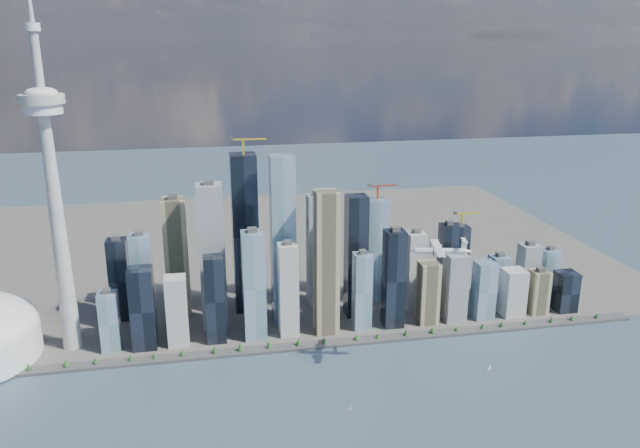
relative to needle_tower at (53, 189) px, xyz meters
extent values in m
cube|color=#383838|center=(300.00, -60.00, -233.84)|extent=(1100.00, 22.00, 4.00)
cube|color=#4C4C47|center=(300.00, 390.00, -234.34)|extent=(1400.00, 900.00, 3.00)
cylinder|color=#3F2D1E|center=(-3.33, -60.00, -230.64)|extent=(1.00, 1.00, 2.40)
cone|color=#1E4719|center=(-3.33, -60.00, -227.04)|extent=(7.20, 7.20, 8.00)
cylinder|color=#3F2D1E|center=(83.33, -60.00, -230.64)|extent=(1.00, 1.00, 2.40)
cone|color=#1E4719|center=(83.33, -60.00, -227.04)|extent=(7.20, 7.20, 8.00)
cylinder|color=#3F2D1E|center=(170.00, -60.00, -230.64)|extent=(1.00, 1.00, 2.40)
cone|color=#1E4719|center=(170.00, -60.00, -227.04)|extent=(7.20, 7.20, 8.00)
cylinder|color=#3F2D1E|center=(256.67, -60.00, -230.64)|extent=(1.00, 1.00, 2.40)
cone|color=#1E4719|center=(256.67, -60.00, -227.04)|extent=(7.20, 7.20, 8.00)
cylinder|color=#3F2D1E|center=(343.33, -60.00, -230.64)|extent=(1.00, 1.00, 2.40)
cone|color=#1E4719|center=(343.33, -60.00, -227.04)|extent=(7.20, 7.20, 8.00)
cylinder|color=#3F2D1E|center=(430.00, -60.00, -230.64)|extent=(1.00, 1.00, 2.40)
cone|color=#1E4719|center=(430.00, -60.00, -227.04)|extent=(7.20, 7.20, 8.00)
cylinder|color=#3F2D1E|center=(516.67, -60.00, -230.64)|extent=(1.00, 1.00, 2.40)
cone|color=#1E4719|center=(516.67, -60.00, -227.04)|extent=(7.20, 7.20, 8.00)
cylinder|color=#3F2D1E|center=(603.33, -60.00, -230.64)|extent=(1.00, 1.00, 2.40)
cone|color=#1E4719|center=(603.33, -60.00, -227.04)|extent=(7.20, 7.20, 8.00)
cylinder|color=#3F2D1E|center=(690.00, -60.00, -230.64)|extent=(1.00, 1.00, 2.40)
cone|color=#1E4719|center=(690.00, -60.00, -227.04)|extent=(7.20, 7.20, 8.00)
cylinder|color=#3F2D1E|center=(776.67, -60.00, -230.64)|extent=(1.00, 1.00, 2.40)
cone|color=#1E4719|center=(776.67, -60.00, -227.04)|extent=(7.20, 7.20, 8.00)
cube|color=black|center=(100.00, -20.00, -172.76)|extent=(34.00, 34.00, 120.16)
cube|color=#77A3B4|center=(100.00, 30.00, -156.37)|extent=(30.00, 30.00, 152.93)
cube|color=#B5B5B0|center=(150.00, -20.00, -180.95)|extent=(30.00, 30.00, 103.78)
cube|color=tan|center=(150.00, 85.00, -137.25)|extent=(36.00, 36.00, 191.17)
cube|color=gray|center=(205.00, 30.00, -120.87)|extent=(38.00, 38.00, 223.94)
cube|color=black|center=(205.00, -20.00, -167.30)|extent=(28.00, 28.00, 131.09)
cube|color=#77A3B4|center=(260.00, -20.00, -150.91)|extent=(32.00, 32.00, 163.86)
cube|color=black|center=(260.00, 85.00, -104.48)|extent=(40.00, 40.00, 256.71)
cube|color=#77A3B4|center=(315.00, 30.00, -101.75)|extent=(36.00, 36.00, 262.17)
cube|color=#B5B5B0|center=(315.00, -20.00, -161.83)|extent=(28.00, 28.00, 142.01)
cube|color=tan|center=(370.00, -20.00, -123.60)|extent=(34.00, 34.00, 218.48)
cube|color=gray|center=(370.00, 85.00, -139.99)|extent=(30.00, 30.00, 185.71)
cube|color=black|center=(425.00, 30.00, -134.52)|extent=(32.00, 32.00, 196.63)
cube|color=#77A3B4|center=(425.00, -20.00, -172.76)|extent=(26.00, 26.00, 120.16)
cube|color=black|center=(475.00, -20.00, -156.37)|extent=(30.00, 30.00, 152.93)
cube|color=#77A3B4|center=(475.00, 85.00, -145.45)|extent=(34.00, 34.00, 174.78)
cube|color=#B5B5B0|center=(525.00, 30.00, -167.30)|extent=(28.00, 28.00, 131.09)
cube|color=tan|center=(525.00, -20.00, -183.68)|extent=(30.00, 30.00, 98.32)
cube|color=gray|center=(575.00, -20.00, -178.22)|extent=(32.00, 32.00, 109.24)
cube|color=black|center=(575.00, 30.00, -161.83)|extent=(26.00, 26.00, 142.01)
cube|color=#77A3B4|center=(625.00, -20.00, -186.41)|extent=(30.00, 30.00, 92.85)
cube|color=black|center=(625.00, 85.00, -172.76)|extent=(28.00, 28.00, 120.16)
cube|color=#77A3B4|center=(675.00, 30.00, -191.87)|extent=(30.00, 30.00, 81.93)
cube|color=#B5B5B0|center=(675.00, -20.00, -194.61)|extent=(34.00, 34.00, 76.47)
cube|color=tan|center=(720.00, -20.00, -197.34)|extent=(28.00, 28.00, 71.01)
cube|color=gray|center=(720.00, 30.00, -183.68)|extent=(30.00, 30.00, 98.32)
cube|color=black|center=(765.00, -20.00, -200.07)|extent=(32.00, 32.00, 65.54)
cube|color=#77A3B4|center=(765.00, 30.00, -189.14)|extent=(26.00, 26.00, 87.39)
cube|color=black|center=(60.00, 85.00, -167.30)|extent=(30.00, 30.00, 131.09)
cube|color=#77A3B4|center=(60.00, -20.00, -189.14)|extent=(26.00, 26.00, 87.39)
cube|color=gold|center=(260.00, 85.00, 34.87)|extent=(3.00, 3.00, 22.00)
cube|color=gold|center=(268.25, 85.00, 45.87)|extent=(55.00, 2.20, 2.20)
cube|color=#383838|center=(243.50, 85.00, 47.87)|extent=(6.00, 4.00, 4.00)
cube|color=#9E3216|center=(475.00, 85.00, -47.06)|extent=(3.00, 3.00, 22.00)
cube|color=#9E3216|center=(482.20, 85.00, -36.06)|extent=(48.00, 2.20, 2.20)
cube|color=#383838|center=(460.60, 85.00, -34.06)|extent=(6.00, 4.00, 4.00)
cube|color=gold|center=(625.00, 85.00, -101.68)|extent=(3.00, 3.00, 22.00)
cube|color=gold|center=(631.75, 85.00, -90.68)|extent=(45.00, 2.20, 2.20)
cube|color=#383838|center=(611.50, 85.00, -88.68)|extent=(6.00, 4.00, 4.00)
cone|color=#A6A6A1|center=(0.00, 0.00, -62.84)|extent=(26.00, 26.00, 340.00)
cylinder|color=white|center=(0.00, 0.00, 107.16)|extent=(48.00, 48.00, 14.00)
cylinder|color=#A6A6A1|center=(0.00, 0.00, 119.16)|extent=(56.00, 56.00, 12.00)
ellipsoid|color=white|center=(0.00, 0.00, 127.16)|extent=(40.00, 40.00, 14.00)
cylinder|color=#A6A6A1|center=(0.00, 0.00, 167.16)|extent=(11.00, 11.00, 80.00)
cylinder|color=white|center=(0.00, 0.00, 207.16)|extent=(18.00, 18.00, 10.00)
cylinder|color=silver|center=(481.79, -170.18, -60.54)|extent=(62.06, 21.39, 7.62)
cone|color=silver|center=(450.46, -162.93, -60.54)|extent=(9.84, 9.31, 7.62)
cone|color=silver|center=(514.28, -177.69, -60.54)|extent=(13.32, 10.11, 7.62)
cube|color=silver|center=(479.47, -169.64, -56.49)|extent=(24.32, 67.13, 1.19)
cylinder|color=silver|center=(476.51, -182.40, -58.39)|extent=(13.73, 7.13, 4.29)
cylinder|color=silver|center=(482.42, -156.87, -58.39)|extent=(13.73, 7.13, 4.29)
cylinder|color=#3F3F3F|center=(469.55, -180.79, -58.39)|extent=(2.50, 9.36, 9.53)
cylinder|color=#3F3F3F|center=(475.46, -155.26, -58.39)|extent=(2.50, 9.36, 9.53)
cube|color=silver|center=(510.80, -176.89, -52.91)|extent=(6.71, 2.43, 13.10)
cube|color=silver|center=(510.80, -176.89, -46.24)|extent=(9.94, 22.07, 0.83)
cube|color=silver|center=(355.79, -226.02, -235.46)|extent=(5.89, 3.92, 0.76)
cylinder|color=#999999|center=(355.79, -226.02, -231.09)|extent=(0.23, 0.23, 8.54)
cube|color=silver|center=(562.38, -170.25, -235.49)|extent=(5.38, 2.07, 0.70)
cylinder|color=#999999|center=(562.38, -170.25, -231.46)|extent=(0.21, 0.21, 7.87)
camera|label=1|loc=(195.75, -861.84, 196.27)|focal=35.00mm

